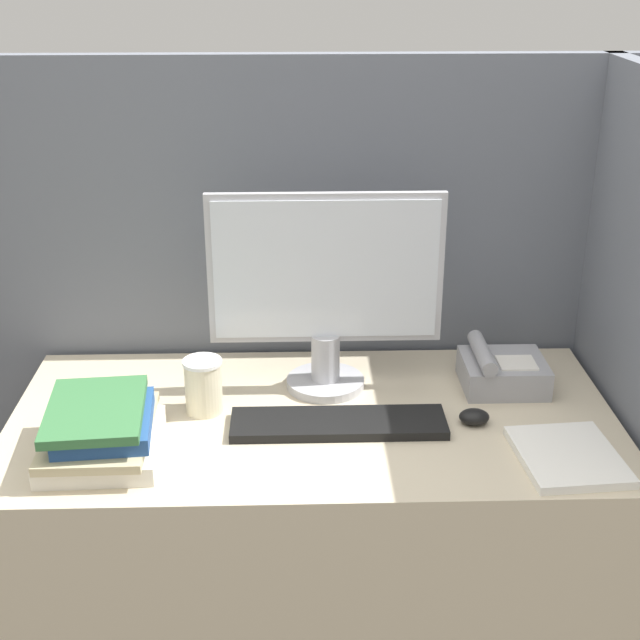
# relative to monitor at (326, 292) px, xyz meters

# --- Properties ---
(cubicle_panel_rear) EXTENTS (1.72, 0.04, 1.48)m
(cubicle_panel_rear) POSITION_rel_monitor_xyz_m (-0.03, 0.22, -0.25)
(cubicle_panel_rear) COLOR slate
(cubicle_panel_rear) RESTS_ON ground_plane
(cubicle_panel_right) EXTENTS (0.04, 0.72, 1.48)m
(cubicle_panel_right) POSITION_rel_monitor_xyz_m (0.67, -0.11, -0.25)
(cubicle_panel_right) COLOR slate
(cubicle_panel_right) RESTS_ON ground_plane
(desk) EXTENTS (1.32, 0.66, 0.76)m
(desk) POSITION_rel_monitor_xyz_m (-0.03, -0.14, -0.61)
(desk) COLOR beige
(desk) RESTS_ON ground_plane
(monitor) EXTENTS (0.52, 0.18, 0.46)m
(monitor) POSITION_rel_monitor_xyz_m (0.00, 0.00, 0.00)
(monitor) COLOR #B7B7BC
(monitor) RESTS_ON desk
(keyboard) EXTENTS (0.46, 0.12, 0.02)m
(keyboard) POSITION_rel_monitor_xyz_m (0.02, -0.19, -0.22)
(keyboard) COLOR black
(keyboard) RESTS_ON desk
(mouse) EXTENTS (0.07, 0.05, 0.03)m
(mouse) POSITION_rel_monitor_xyz_m (0.31, -0.19, -0.22)
(mouse) COLOR black
(mouse) RESTS_ON desk
(coffee_cup) EXTENTS (0.09, 0.09, 0.12)m
(coffee_cup) POSITION_rel_monitor_xyz_m (-0.27, -0.11, -0.17)
(coffee_cup) COLOR beige
(coffee_cup) RESTS_ON desk
(book_stack) EXTENTS (0.24, 0.30, 0.11)m
(book_stack) POSITION_rel_monitor_xyz_m (-0.46, -0.28, -0.18)
(book_stack) COLOR silver
(book_stack) RESTS_ON desk
(desk_telephone) EXTENTS (0.19, 0.18, 0.10)m
(desk_telephone) POSITION_rel_monitor_xyz_m (0.41, -0.01, -0.20)
(desk_telephone) COLOR #99999E
(desk_telephone) RESTS_ON desk
(paper_pile) EXTENTS (0.21, 0.25, 0.02)m
(paper_pile) POSITION_rel_monitor_xyz_m (0.47, -0.34, -0.23)
(paper_pile) COLOR white
(paper_pile) RESTS_ON desk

